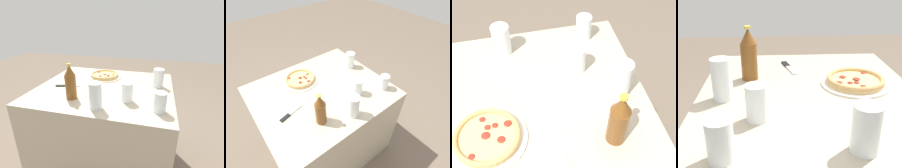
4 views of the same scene
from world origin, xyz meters
TOP-DOWN VIEW (x-y plane):
  - table at (0.00, 0.00)m, footprint 0.98×0.85m
  - pizza_veggie at (-0.06, 0.20)m, footprint 0.28×0.28m
  - glass_lemonade at (0.40, -0.27)m, footprint 0.07×0.07m
  - glass_water at (0.20, -0.19)m, footprint 0.07×0.07m
  - glass_orange_juice at (0.04, -0.32)m, footprint 0.07×0.07m
  - glass_iced_tea at (0.38, 0.10)m, footprint 0.08×0.08m
  - beer_bottle at (-0.15, -0.24)m, footprint 0.07×0.07m
  - knife at (-0.28, -0.06)m, footprint 0.18×0.07m

SIDE VIEW (x-z plane):
  - table at x=0.00m, z-range 0.00..0.73m
  - knife at x=-0.28m, z-range 0.73..0.74m
  - pizza_veggie at x=-0.06m, z-range 0.73..0.77m
  - glass_lemonade at x=0.40m, z-range 0.73..0.84m
  - glass_water at x=0.20m, z-range 0.72..0.84m
  - glass_iced_tea at x=0.38m, z-range 0.72..0.86m
  - glass_orange_juice at x=0.04m, z-range 0.72..0.88m
  - beer_bottle at x=-0.15m, z-range 0.72..0.95m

